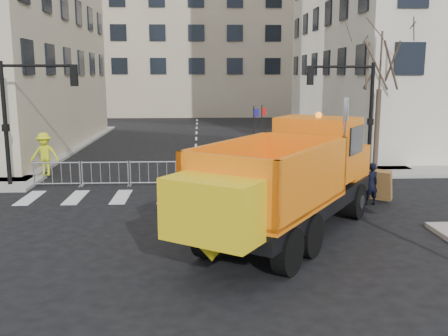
{
  "coord_description": "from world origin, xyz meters",
  "views": [
    {
      "loc": [
        0.27,
        -14.13,
        4.82
      ],
      "look_at": [
        1.09,
        2.5,
        1.71
      ],
      "focal_mm": 40.0,
      "sensor_mm": 36.0,
      "label": 1
    }
  ],
  "objects_px": {
    "worker": "(45,154)",
    "cop_a": "(371,184)",
    "newspaper_box": "(332,171)",
    "cop_b": "(365,174)",
    "plow_truck": "(289,178)",
    "cop_c": "(316,178)"
  },
  "relations": [
    {
      "from": "worker",
      "to": "cop_a",
      "type": "bearing_deg",
      "value": -23.81
    },
    {
      "from": "newspaper_box",
      "to": "worker",
      "type": "bearing_deg",
      "value": -168.77
    },
    {
      "from": "cop_a",
      "to": "cop_b",
      "type": "bearing_deg",
      "value": -113.3
    },
    {
      "from": "plow_truck",
      "to": "cop_a",
      "type": "distance_m",
      "value": 5.39
    },
    {
      "from": "cop_a",
      "to": "cop_b",
      "type": "relative_size",
      "value": 0.97
    },
    {
      "from": "plow_truck",
      "to": "newspaper_box",
      "type": "height_order",
      "value": "plow_truck"
    },
    {
      "from": "worker",
      "to": "newspaper_box",
      "type": "height_order",
      "value": "worker"
    },
    {
      "from": "cop_a",
      "to": "cop_c",
      "type": "height_order",
      "value": "cop_c"
    },
    {
      "from": "worker",
      "to": "newspaper_box",
      "type": "bearing_deg",
      "value": -11.99
    },
    {
      "from": "cop_a",
      "to": "cop_c",
      "type": "bearing_deg",
      "value": -22.78
    },
    {
      "from": "plow_truck",
      "to": "newspaper_box",
      "type": "bearing_deg",
      "value": 9.19
    },
    {
      "from": "worker",
      "to": "newspaper_box",
      "type": "relative_size",
      "value": 1.85
    },
    {
      "from": "cop_c",
      "to": "newspaper_box",
      "type": "height_order",
      "value": "cop_c"
    },
    {
      "from": "cop_c",
      "to": "worker",
      "type": "distance_m",
      "value": 12.8
    },
    {
      "from": "plow_truck",
      "to": "newspaper_box",
      "type": "distance_m",
      "value": 7.65
    },
    {
      "from": "cop_c",
      "to": "cop_b",
      "type": "bearing_deg",
      "value": -175.03
    },
    {
      "from": "cop_b",
      "to": "cop_c",
      "type": "xyz_separation_m",
      "value": [
        -2.32,
        -1.35,
        0.15
      ]
    },
    {
      "from": "newspaper_box",
      "to": "cop_a",
      "type": "bearing_deg",
      "value": -57.22
    },
    {
      "from": "cop_b",
      "to": "worker",
      "type": "height_order",
      "value": "worker"
    },
    {
      "from": "plow_truck",
      "to": "cop_c",
      "type": "height_order",
      "value": "plow_truck"
    },
    {
      "from": "plow_truck",
      "to": "cop_c",
      "type": "xyz_separation_m",
      "value": [
        1.8,
        4.06,
        -0.87
      ]
    },
    {
      "from": "plow_truck",
      "to": "newspaper_box",
      "type": "xyz_separation_m",
      "value": [
        3.15,
        6.88,
        -1.15
      ]
    }
  ]
}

